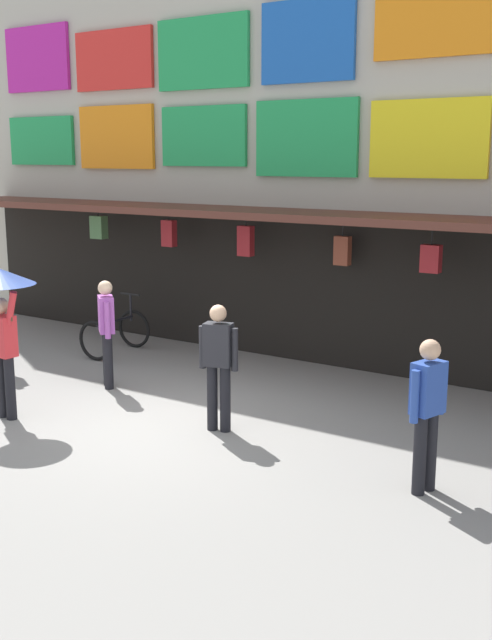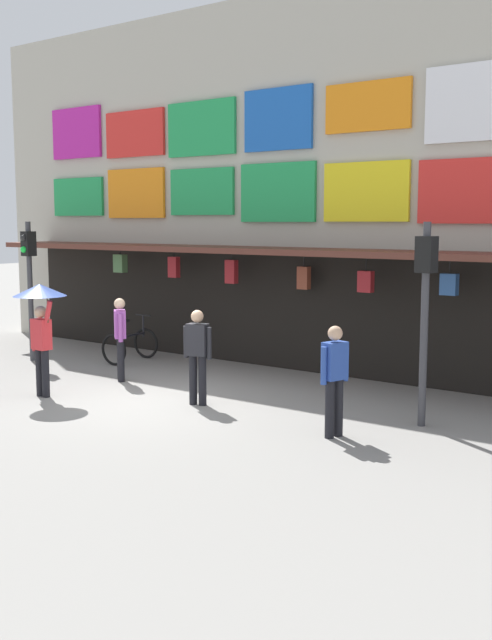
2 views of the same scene
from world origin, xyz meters
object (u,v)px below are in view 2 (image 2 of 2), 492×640
at_px(pedestrian_in_yellow, 335,375).
at_px(pedestrian_in_green, 198,352).
at_px(bicycle_parked, 130,345).
at_px(pedestrian_with_umbrella, 40,308).
at_px(pedestrian_in_blue, 120,334).
at_px(traffic_light_near, 29,268).
at_px(traffic_light_far, 426,291).

relative_size(pedestrian_in_yellow, pedestrian_in_green, 1.00).
distance_m(bicycle_parked, pedestrian_with_umbrella, 3.86).
xyz_separation_m(bicycle_parked, pedestrian_in_yellow, (6.83, -2.59, 0.55)).
xyz_separation_m(bicycle_parked, pedestrian_with_umbrella, (1.19, -3.45, 1.25)).
relative_size(pedestrian_with_umbrella, pedestrian_in_blue, 1.24).
bearing_deg(traffic_light_near, pedestrian_in_yellow, -8.79).
xyz_separation_m(traffic_light_far, pedestrian_in_blue, (-6.29, -0.40, -1.19)).
bearing_deg(pedestrian_with_umbrella, traffic_light_far, 19.15).
height_order(traffic_light_near, pedestrian_in_yellow, traffic_light_near).
bearing_deg(pedestrian_in_yellow, bicycle_parked, 159.22).
relative_size(traffic_light_near, pedestrian_in_blue, 1.90).
bearing_deg(bicycle_parked, traffic_light_near, -147.88).
bearing_deg(traffic_light_far, pedestrian_in_blue, -176.33).
bearing_deg(pedestrian_in_blue, traffic_light_far, 3.67).
distance_m(bicycle_parked, pedestrian_in_green, 4.54).
height_order(pedestrian_in_yellow, pedestrian_in_blue, same).
distance_m(traffic_light_far, pedestrian_in_blue, 6.42).
relative_size(pedestrian_in_green, pedestrian_with_umbrella, 0.81).
xyz_separation_m(bicycle_parked, pedestrian_in_blue, (1.34, -1.61, 0.55)).
relative_size(traffic_light_near, bicycle_parked, 2.66).
height_order(traffic_light_far, pedestrian_in_yellow, traffic_light_far).
height_order(pedestrian_with_umbrella, pedestrian_in_blue, pedestrian_with_umbrella).
bearing_deg(pedestrian_in_yellow, pedestrian_in_blue, 169.92).
bearing_deg(bicycle_parked, pedestrian_in_yellow, -20.78).
bearing_deg(pedestrian_in_green, traffic_light_near, 170.10).
relative_size(bicycle_parked, pedestrian_in_yellow, 0.72).
bearing_deg(bicycle_parked, pedestrian_with_umbrella, -71.00).
distance_m(traffic_light_near, bicycle_parked, 2.90).
bearing_deg(pedestrian_with_umbrella, bicycle_parked, 109.00).
bearing_deg(traffic_light_far, pedestrian_in_yellow, -120.23).
relative_size(traffic_light_near, traffic_light_far, 1.00).
height_order(pedestrian_in_yellow, pedestrian_in_green, same).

